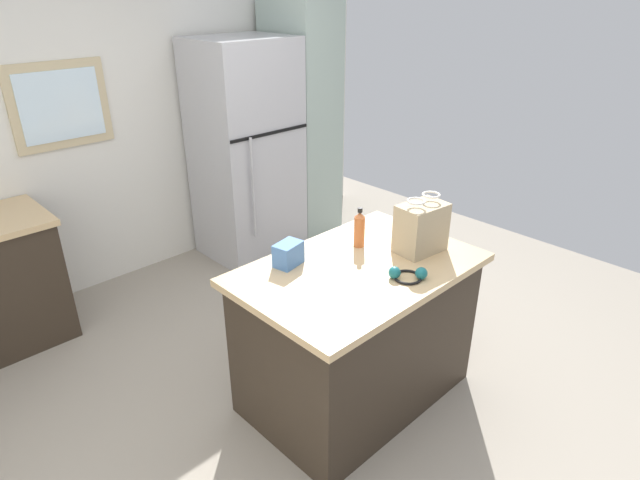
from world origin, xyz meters
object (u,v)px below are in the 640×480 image
ear_defenders (408,275)px  small_box (288,254)px  kitchen_island (356,333)px  shopping_bag (421,227)px  tall_cabinet (302,123)px  bottle (359,229)px  refrigerator (246,152)px

ear_defenders → small_box: bearing=122.5°
kitchen_island → small_box: (-0.26, 0.27, 0.50)m
kitchen_island → shopping_bag: shopping_bag is taller
tall_cabinet → small_box: (-1.65, -1.71, -0.13)m
shopping_bag → bottle: shopping_bag is taller
refrigerator → ear_defenders: refrigerator is taller
kitchen_island → small_box: size_ratio=8.53×
kitchen_island → refrigerator: 2.18m
shopping_bag → small_box: shopping_bag is taller
tall_cabinet → small_box: size_ratio=13.91×
tall_cabinet → bottle: bearing=-123.6°
kitchen_island → ear_defenders: (0.08, -0.26, 0.46)m
kitchen_island → small_box: 0.62m
bottle → small_box: bearing=165.9°
kitchen_island → bottle: bottle is taller
kitchen_island → refrigerator: bearing=69.4°
bottle → ear_defenders: bottle is taller
bottle → shopping_bag: bearing=-53.6°
tall_cabinet → ear_defenders: (-1.31, -2.25, -0.17)m
refrigerator → tall_cabinet: size_ratio=0.87×
kitchen_island → refrigerator: size_ratio=0.70×
kitchen_island → shopping_bag: bearing=-16.4°
small_box → ear_defenders: size_ratio=0.72×
tall_cabinet → ear_defenders: 2.61m
tall_cabinet → bottle: 2.19m
refrigerator → bottle: (-0.57, -1.82, 0.05)m
refrigerator → ear_defenders: (-0.66, -2.25, -0.03)m
small_box → ear_defenders: bearing=-57.5°
kitchen_island → tall_cabinet: tall_cabinet is taller
kitchen_island → tall_cabinet: bearing=55.0°
bottle → kitchen_island: bearing=-137.7°
shopping_bag → bottle: (-0.20, 0.28, -0.04)m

